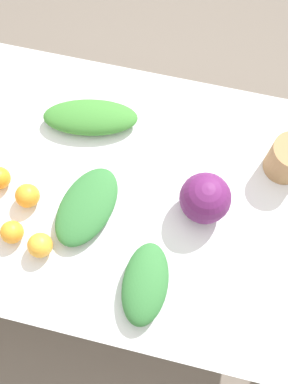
{
  "coord_description": "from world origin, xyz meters",
  "views": [
    {
      "loc": [
        0.12,
        -0.51,
        2.03
      ],
      "look_at": [
        0.0,
        0.0,
        0.73
      ],
      "focal_mm": 40.0,
      "sensor_mm": 36.0,
      "label": 1
    }
  ],
  "objects_px": {
    "cabbage_purple": "(205,199)",
    "greens_bunch_chard": "(90,117)",
    "greens_bunch_beet_tops": "(87,206)",
    "orange_2": "(12,232)",
    "greens_bunch_kale": "(145,284)",
    "orange_1": "(27,196)",
    "orange_4": "(40,245)",
    "paper_bag": "(288,158)"
  },
  "relations": [
    {
      "from": "paper_bag",
      "to": "cabbage_purple",
      "type": "bearing_deg",
      "value": -139.13
    },
    {
      "from": "paper_bag",
      "to": "greens_bunch_chard",
      "type": "bearing_deg",
      "value": 178.51
    },
    {
      "from": "paper_bag",
      "to": "orange_1",
      "type": "distance_m",
      "value": 0.86
    },
    {
      "from": "cabbage_purple",
      "to": "paper_bag",
      "type": "height_order",
      "value": "cabbage_purple"
    },
    {
      "from": "orange_1",
      "to": "orange_4",
      "type": "relative_size",
      "value": 1.01
    },
    {
      "from": "greens_bunch_kale",
      "to": "orange_1",
      "type": "xyz_separation_m",
      "value": [
        -0.44,
        0.19,
        0.0
      ]
    },
    {
      "from": "greens_bunch_kale",
      "to": "orange_2",
      "type": "relative_size",
      "value": 3.44
    },
    {
      "from": "paper_bag",
      "to": "greens_bunch_chard",
      "type": "distance_m",
      "value": 0.68
    },
    {
      "from": "cabbage_purple",
      "to": "greens_bunch_kale",
      "type": "bearing_deg",
      "value": -112.76
    },
    {
      "from": "paper_bag",
      "to": "orange_2",
      "type": "bearing_deg",
      "value": -151.34
    },
    {
      "from": "greens_bunch_chard",
      "to": "orange_2",
      "type": "bearing_deg",
      "value": -105.06
    },
    {
      "from": "greens_bunch_beet_tops",
      "to": "cabbage_purple",
      "type": "bearing_deg",
      "value": 14.6
    },
    {
      "from": "paper_bag",
      "to": "orange_4",
      "type": "relative_size",
      "value": 1.69
    },
    {
      "from": "greens_bunch_beet_tops",
      "to": "orange_1",
      "type": "bearing_deg",
      "value": -176.61
    },
    {
      "from": "orange_2",
      "to": "greens_bunch_kale",
      "type": "bearing_deg",
      "value": -7.6
    },
    {
      "from": "cabbage_purple",
      "to": "orange_2",
      "type": "xyz_separation_m",
      "value": [
        -0.57,
        -0.23,
        -0.04
      ]
    },
    {
      "from": "cabbage_purple",
      "to": "greens_bunch_beet_tops",
      "type": "relative_size",
      "value": 0.56
    },
    {
      "from": "greens_bunch_chard",
      "to": "greens_bunch_beet_tops",
      "type": "height_order",
      "value": "greens_bunch_chard"
    },
    {
      "from": "greens_bunch_kale",
      "to": "paper_bag",
      "type": "bearing_deg",
      "value": 54.01
    },
    {
      "from": "paper_bag",
      "to": "greens_bunch_kale",
      "type": "height_order",
      "value": "paper_bag"
    },
    {
      "from": "greens_bunch_beet_tops",
      "to": "greens_bunch_kale",
      "type": "relative_size",
      "value": 1.14
    },
    {
      "from": "cabbage_purple",
      "to": "greens_bunch_chard",
      "type": "distance_m",
      "value": 0.5
    },
    {
      "from": "orange_4",
      "to": "greens_bunch_chard",
      "type": "bearing_deg",
      "value": 87.21
    },
    {
      "from": "greens_bunch_chard",
      "to": "greens_bunch_beet_tops",
      "type": "relative_size",
      "value": 1.15
    },
    {
      "from": "greens_bunch_kale",
      "to": "orange_2",
      "type": "bearing_deg",
      "value": 172.4
    },
    {
      "from": "orange_1",
      "to": "greens_bunch_chard",
      "type": "bearing_deg",
      "value": 70.83
    },
    {
      "from": "greens_bunch_chard",
      "to": "orange_4",
      "type": "height_order",
      "value": "orange_4"
    },
    {
      "from": "greens_bunch_chard",
      "to": "orange_1",
      "type": "distance_m",
      "value": 0.35
    },
    {
      "from": "cabbage_purple",
      "to": "greens_bunch_beet_tops",
      "type": "height_order",
      "value": "cabbage_purple"
    },
    {
      "from": "orange_1",
      "to": "orange_2",
      "type": "xyz_separation_m",
      "value": [
        -0.01,
        -0.13,
        -0.0
      ]
    },
    {
      "from": "greens_bunch_beet_tops",
      "to": "orange_4",
      "type": "height_order",
      "value": "orange_4"
    },
    {
      "from": "greens_bunch_chard",
      "to": "greens_bunch_beet_tops",
      "type": "xyz_separation_m",
      "value": [
        0.08,
        -0.32,
        -0.0
      ]
    },
    {
      "from": "paper_bag",
      "to": "greens_bunch_kale",
      "type": "distance_m",
      "value": 0.62
    },
    {
      "from": "greens_bunch_kale",
      "to": "orange_4",
      "type": "distance_m",
      "value": 0.35
    },
    {
      "from": "greens_bunch_kale",
      "to": "greens_bunch_beet_tops",
      "type": "bearing_deg",
      "value": 140.58
    },
    {
      "from": "greens_bunch_kale",
      "to": "orange_1",
      "type": "distance_m",
      "value": 0.47
    },
    {
      "from": "greens_bunch_chard",
      "to": "cabbage_purple",
      "type": "bearing_deg",
      "value": -27.08
    },
    {
      "from": "paper_bag",
      "to": "orange_2",
      "type": "relative_size",
      "value": 1.81
    },
    {
      "from": "paper_bag",
      "to": "orange_1",
      "type": "xyz_separation_m",
      "value": [
        -0.8,
        -0.31,
        -0.03
      ]
    },
    {
      "from": "greens_bunch_chard",
      "to": "greens_bunch_kale",
      "type": "xyz_separation_m",
      "value": [
        0.32,
        -0.52,
        0.0
      ]
    },
    {
      "from": "orange_1",
      "to": "orange_4",
      "type": "height_order",
      "value": "same"
    },
    {
      "from": "cabbage_purple",
      "to": "orange_4",
      "type": "relative_size",
      "value": 2.07
    }
  ]
}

